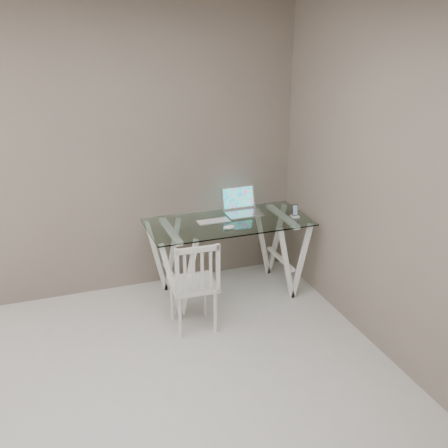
% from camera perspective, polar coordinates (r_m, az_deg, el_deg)
% --- Properties ---
extents(room, '(4.50, 4.52, 2.71)m').
position_cam_1_polar(room, '(2.95, -10.46, 3.52)').
color(room, '#B6B3AE').
rests_on(room, ground).
extents(desk, '(1.50, 0.70, 0.75)m').
position_cam_1_polar(desk, '(5.31, 0.43, -3.39)').
color(desk, silver).
rests_on(desk, ground).
extents(chair, '(0.39, 0.39, 0.82)m').
position_cam_1_polar(chair, '(4.69, -2.98, -5.95)').
color(chair, silver).
rests_on(chair, ground).
extents(laptop, '(0.34, 0.29, 0.23)m').
position_cam_1_polar(laptop, '(5.38, 1.77, 1.77)').
color(laptop, silver).
rests_on(laptop, desk).
extents(keyboard, '(0.31, 0.13, 0.01)m').
position_cam_1_polar(keyboard, '(5.16, -1.14, 0.28)').
color(keyboard, silver).
rests_on(keyboard, desk).
extents(mouse, '(0.11, 0.06, 0.03)m').
position_cam_1_polar(mouse, '(4.98, 0.52, -0.32)').
color(mouse, white).
rests_on(mouse, desk).
extents(phone_dock, '(0.06, 0.06, 0.12)m').
position_cam_1_polar(phone_dock, '(5.30, 7.23, 1.05)').
color(phone_dock, white).
rests_on(phone_dock, desk).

